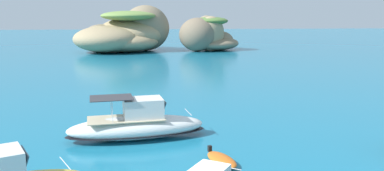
# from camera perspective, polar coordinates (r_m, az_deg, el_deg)

# --- Properties ---
(islet_large) EXTENTS (23.68, 24.65, 9.95)m
(islet_large) POSITION_cam_1_polar(r_m,az_deg,el_deg) (88.82, -9.49, 7.16)
(islet_large) COLOR #9E8966
(islet_large) RESTS_ON ground
(islet_small) EXTENTS (17.35, 16.04, 7.71)m
(islet_small) POSITION_cam_1_polar(r_m,az_deg,el_deg) (88.98, 2.40, 7.05)
(islet_small) COLOR #9E8966
(islet_small) RESTS_ON ground
(motorboat_white) EXTENTS (9.34, 3.99, 2.83)m
(motorboat_white) POSITION_cam_1_polar(r_m,az_deg,el_deg) (26.31, -7.82, -5.64)
(motorboat_white) COLOR white
(motorboat_white) RESTS_ON ground
(dinghy_tender) EXTENTS (1.89, 2.86, 0.58)m
(dinghy_tender) POSITION_cam_1_polar(r_m,az_deg,el_deg) (22.15, 4.24, -10.49)
(dinghy_tender) COLOR orange
(dinghy_tender) RESTS_ON ground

